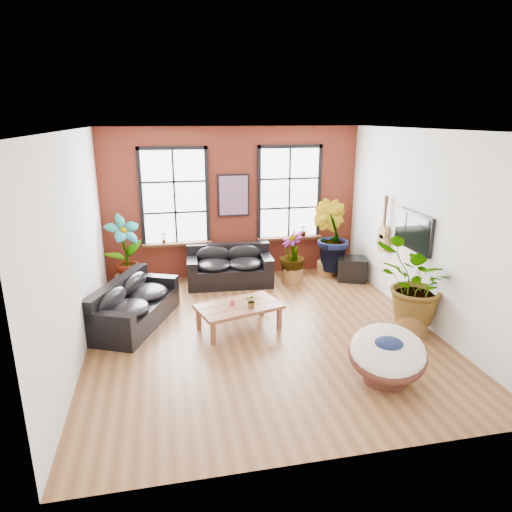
% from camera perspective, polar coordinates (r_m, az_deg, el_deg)
% --- Properties ---
extents(room, '(6.04, 6.54, 3.54)m').
position_cam_1_polar(room, '(7.80, 0.68, 2.53)').
color(room, brown).
rests_on(room, ground).
extents(sofa_back, '(1.97, 1.05, 0.88)m').
position_cam_1_polar(sofa_back, '(10.48, -3.34, -1.36)').
color(sofa_back, black).
rests_on(sofa_back, ground).
extents(sofa_left, '(1.66, 2.29, 0.83)m').
position_cam_1_polar(sofa_left, '(8.75, -15.15, -5.90)').
color(sofa_left, black).
rests_on(sofa_left, ground).
extents(coffee_table, '(1.64, 1.22, 0.56)m').
position_cam_1_polar(coffee_table, '(8.23, -2.16, -6.49)').
color(coffee_table, brown).
rests_on(coffee_table, ground).
extents(papasan_chair, '(1.46, 1.46, 0.83)m').
position_cam_1_polar(papasan_chair, '(6.96, 16.10, -11.72)').
color(papasan_chair, '#55291E').
rests_on(papasan_chair, ground).
extents(poster, '(0.74, 0.06, 0.98)m').
position_cam_1_polar(poster, '(10.68, -2.83, 7.58)').
color(poster, black).
rests_on(poster, room).
extents(tv_wall_unit, '(0.13, 1.86, 1.20)m').
position_cam_1_polar(tv_wall_unit, '(9.31, 18.00, 2.78)').
color(tv_wall_unit, black).
rests_on(tv_wall_unit, room).
extents(media_box, '(0.82, 0.76, 0.55)m').
position_cam_1_polar(media_box, '(10.95, 11.94, -1.59)').
color(media_box, black).
rests_on(media_box, ground).
extents(pot_back_left, '(0.52, 0.52, 0.35)m').
position_cam_1_polar(pot_back_left, '(10.55, -15.90, -3.18)').
color(pot_back_left, brown).
rests_on(pot_back_left, ground).
extents(pot_back_right, '(0.53, 0.53, 0.34)m').
position_cam_1_polar(pot_back_right, '(11.23, 8.84, -1.50)').
color(pot_back_right, brown).
rests_on(pot_back_right, ground).
extents(pot_right_wall, '(0.70, 0.70, 0.39)m').
position_cam_1_polar(pot_right_wall, '(8.66, 18.91, -7.81)').
color(pot_right_wall, brown).
rests_on(pot_right_wall, ground).
extents(pot_mid, '(0.51, 0.51, 0.36)m').
position_cam_1_polar(pot_mid, '(10.63, 4.56, -2.38)').
color(pot_mid, brown).
rests_on(pot_mid, ground).
extents(floor_plant_back_left, '(0.99, 0.90, 1.55)m').
position_cam_1_polar(floor_plant_back_left, '(10.33, -16.07, 0.76)').
color(floor_plant_back_left, '#2D4F15').
rests_on(floor_plant_back_left, ground).
extents(floor_plant_back_right, '(1.13, 1.18, 1.68)m').
position_cam_1_polar(floor_plant_back_right, '(10.99, 9.26, 2.51)').
color(floor_plant_back_right, '#2D4F15').
rests_on(floor_plant_back_right, ground).
extents(floor_plant_right_wall, '(1.70, 1.60, 1.49)m').
position_cam_1_polar(floor_plant_right_wall, '(8.41, 19.34, -3.37)').
color(floor_plant_right_wall, '#2D4F15').
rests_on(floor_plant_right_wall, ground).
extents(floor_plant_mid, '(0.73, 0.73, 1.08)m').
position_cam_1_polar(floor_plant_mid, '(10.48, 4.58, 0.23)').
color(floor_plant_mid, '#2D4F15').
rests_on(floor_plant_mid, ground).
extents(table_plant, '(0.27, 0.26, 0.24)m').
position_cam_1_polar(table_plant, '(8.07, -0.53, -5.62)').
color(table_plant, '#2D4F15').
rests_on(table_plant, coffee_table).
extents(sill_plant_left, '(0.17, 0.17, 0.27)m').
position_cam_1_polar(sill_plant_left, '(10.70, -11.49, 2.26)').
color(sill_plant_left, '#2D4F15').
rests_on(sill_plant_left, room).
extents(sill_plant_right, '(0.19, 0.19, 0.27)m').
position_cam_1_polar(sill_plant_right, '(11.20, 5.91, 3.17)').
color(sill_plant_right, '#2D4F15').
rests_on(sill_plant_right, room).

